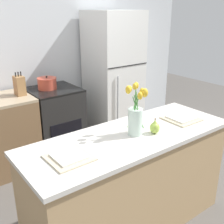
{
  "coord_description": "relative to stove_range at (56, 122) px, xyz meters",
  "views": [
    {
      "loc": [
        -1.35,
        -1.53,
        1.86
      ],
      "look_at": [
        0.0,
        0.25,
        1.02
      ],
      "focal_mm": 45.0,
      "sensor_mm": 36.0,
      "label": 1
    }
  ],
  "objects": [
    {
      "name": "refrigerator",
      "position": [
        0.95,
        0.0,
        0.46
      ],
      "size": [
        0.68,
        0.67,
        1.82
      ],
      "color": "white",
      "rests_on": "ground_plane"
    },
    {
      "name": "ground_plane",
      "position": [
        -0.1,
        -1.6,
        -0.45
      ],
      "size": [
        10.0,
        10.0,
        0.0
      ],
      "primitive_type": "plane",
      "color": "#59544F"
    },
    {
      "name": "flower_vase",
      "position": [
        -0.07,
        -1.61,
        0.61
      ],
      "size": [
        0.16,
        0.17,
        0.43
      ],
      "color": "silver",
      "rests_on": "kitchen_island"
    },
    {
      "name": "stove_range",
      "position": [
        0.0,
        0.0,
        0.0
      ],
      "size": [
        0.6,
        0.61,
        0.9
      ],
      "color": "black",
      "rests_on": "ground_plane"
    },
    {
      "name": "plate_setting_right",
      "position": [
        0.48,
        -1.63,
        0.46
      ],
      "size": [
        0.29,
        0.29,
        0.02
      ],
      "color": "beige",
      "rests_on": "kitchen_island"
    },
    {
      "name": "pear_figurine",
      "position": [
        0.07,
        -1.69,
        0.5
      ],
      "size": [
        0.08,
        0.08,
        0.13
      ],
      "color": "#9EBC47",
      "rests_on": "kitchen_island"
    },
    {
      "name": "plate_setting_left",
      "position": [
        -0.68,
        -1.63,
        0.46
      ],
      "size": [
        0.29,
        0.29,
        0.02
      ],
      "color": "beige",
      "rests_on": "kitchen_island"
    },
    {
      "name": "cooking_pot",
      "position": [
        -0.06,
        0.04,
        0.52
      ],
      "size": [
        0.24,
        0.24,
        0.16
      ],
      "color": "#CC4C38",
      "rests_on": "stove_range"
    },
    {
      "name": "knife_block",
      "position": [
        -0.42,
        -0.01,
        0.56
      ],
      "size": [
        0.1,
        0.14,
        0.27
      ],
      "color": "#A37547",
      "rests_on": "back_counter"
    },
    {
      "name": "kitchen_island",
      "position": [
        -0.1,
        -1.6,
        -0.0
      ],
      "size": [
        1.8,
        0.66,
        0.9
      ],
      "color": "tan",
      "rests_on": "ground_plane"
    },
    {
      "name": "back_wall",
      "position": [
        -0.1,
        0.4,
        0.9
      ],
      "size": [
        5.2,
        0.08,
        2.7
      ],
      "color": "silver",
      "rests_on": "ground_plane"
    }
  ]
}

